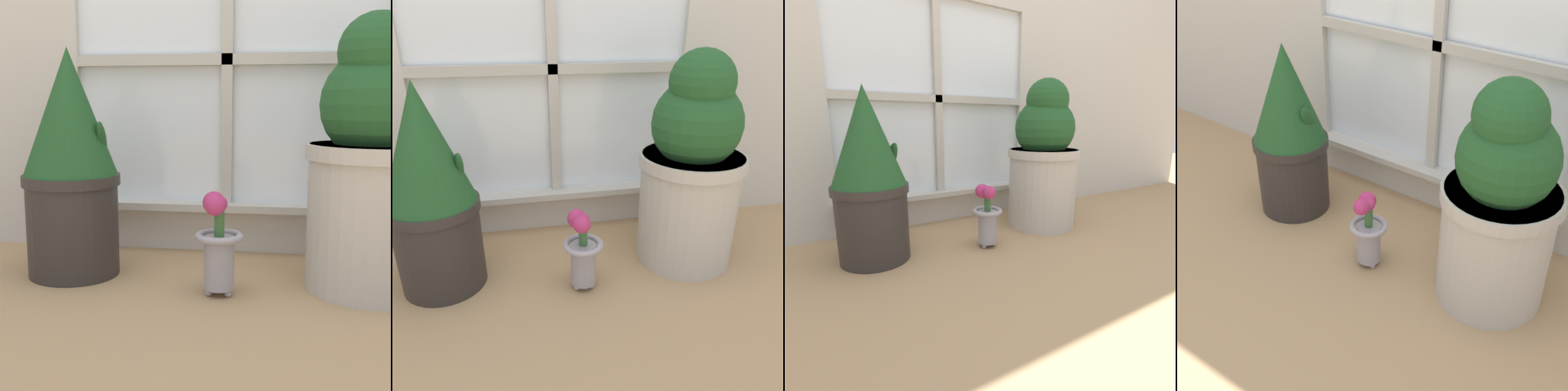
# 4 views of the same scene
# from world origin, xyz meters

# --- Properties ---
(ground_plane) EXTENTS (10.00, 10.00, 0.00)m
(ground_plane) POSITION_xyz_m (0.00, 0.00, 0.00)
(ground_plane) COLOR tan
(potted_plant_left) EXTENTS (0.28, 0.28, 0.65)m
(potted_plant_left) POSITION_xyz_m (-0.41, 0.21, 0.32)
(potted_plant_left) COLOR #2D2826
(potted_plant_left) RESTS_ON ground_plane
(potted_plant_right) EXTENTS (0.35, 0.35, 0.72)m
(potted_plant_right) POSITION_xyz_m (0.41, 0.19, 0.34)
(potted_plant_right) COLOR #B7B2A8
(potted_plant_right) RESTS_ON ground_plane
(flower_vase) EXTENTS (0.13, 0.13, 0.27)m
(flower_vase) POSITION_xyz_m (0.02, 0.09, 0.14)
(flower_vase) COLOR #99939E
(flower_vase) RESTS_ON ground_plane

